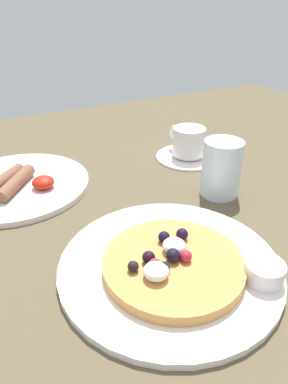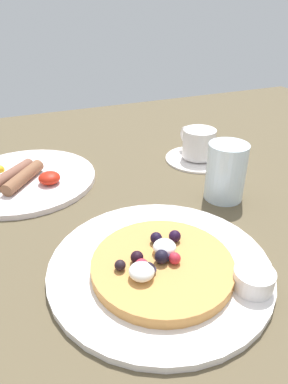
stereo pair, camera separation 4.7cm
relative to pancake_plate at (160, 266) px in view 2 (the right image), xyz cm
name	(u,v)px [view 2 (the right image)]	position (x,y,z in cm)	size (l,w,h in cm)	color
ground_plane	(107,224)	(-2.87, 14.80, -2.02)	(183.88, 125.03, 3.00)	brown
pancake_plate	(160,266)	(0.00, 0.00, 0.00)	(29.76, 29.76, 1.03)	white
pancake_with_berries	(161,265)	(-0.45, -1.34, 1.50)	(18.38, 18.38, 3.42)	#CF8D47
syrup_ramekin	(254,279)	(8.63, -8.24, 1.82)	(4.98, 4.98, 2.54)	white
breakfast_plate	(25,179)	(-14.04, 32.88, 0.00)	(27.38, 27.38, 1.04)	white
fried_breakfast	(21,176)	(-14.69, 31.48, 1.58)	(13.59, 13.43, 2.55)	brown
coffee_saucer	(198,158)	(22.65, 28.89, -0.09)	(14.32, 14.32, 0.86)	white
coffee_cup	(198,142)	(22.62, 29.08, 3.54)	(7.09, 10.21, 6.16)	white
water_glass	(226,172)	(18.60, 12.92, 4.64)	(6.94, 6.94, 10.31)	silver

